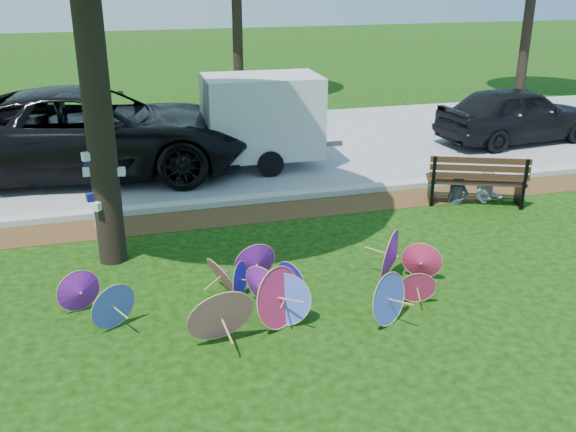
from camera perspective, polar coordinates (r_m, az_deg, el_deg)
name	(u,v)px	position (r m, az deg, el deg)	size (l,w,h in m)	color
ground	(292,338)	(8.49, 0.38, -10.77)	(90.00, 90.00, 0.00)	black
mulch_strip	(228,216)	(12.43, -5.32, -0.04)	(90.00, 1.00, 0.01)	#472D16
curb	(222,202)	(13.06, -5.90, 1.26)	(90.00, 0.30, 0.12)	#B7B5AD
street	(194,152)	(16.99, -8.35, 5.69)	(90.00, 8.00, 0.01)	gray
parasol_pile	(279,286)	(8.95, -0.79, -6.24)	(5.62, 2.08, 0.89)	#465EDD
black_van	(93,132)	(15.37, -16.95, 7.13)	(3.28, 7.12, 1.98)	black
dark_pickup	(517,114)	(18.70, 19.68, 8.50)	(1.81, 4.49, 1.53)	black
cargo_trailer	(262,116)	(15.28, -2.29, 8.90)	(2.67, 1.69, 2.47)	silver
park_bench	(476,178)	(13.52, 16.34, 3.23)	(1.97, 0.75, 1.03)	black
person_left	(459,175)	(13.36, 14.99, 3.53)	(0.44, 0.29, 1.20)	#333745
person_right	(490,170)	(13.71, 17.54, 3.91)	(0.63, 0.49, 1.29)	silver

